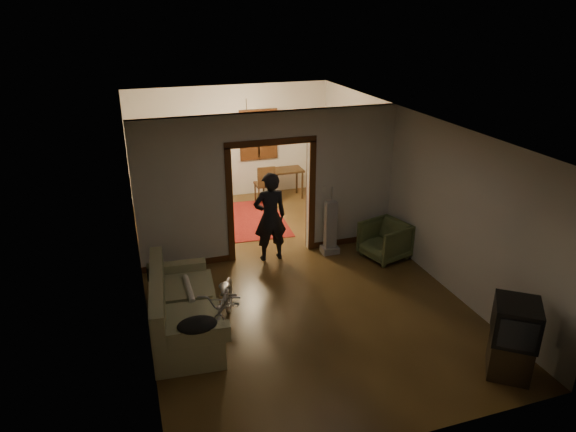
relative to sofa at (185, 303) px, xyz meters
name	(u,v)px	position (x,y,z in m)	size (l,w,h in m)	color
floor	(283,270)	(1.95, 1.37, -0.48)	(5.00, 8.50, 0.01)	#3F2B14
ceiling	(282,120)	(1.95, 1.37, 2.32)	(5.00, 8.50, 0.01)	white
wall_back	(231,142)	(1.95, 5.62, 0.92)	(5.00, 0.02, 2.80)	beige
wall_left	(135,216)	(-0.55, 1.37, 0.92)	(0.02, 8.50, 2.80)	beige
wall_right	(408,185)	(4.45, 1.37, 0.92)	(0.02, 8.50, 2.80)	beige
partition_wall	(271,186)	(1.95, 2.12, 0.92)	(5.00, 0.14, 2.80)	beige
door_casing	(271,201)	(1.95, 2.12, 0.62)	(1.74, 0.20, 2.32)	#3F210E
far_window	(258,135)	(2.65, 5.58, 1.07)	(0.98, 0.06, 1.28)	black
chandelier	(247,118)	(1.95, 3.87, 1.87)	(0.24, 0.24, 0.24)	#FFE0A5
light_switch	(324,189)	(3.00, 2.05, 0.77)	(0.08, 0.01, 0.12)	silver
sofa	(185,303)	(0.00, 0.00, 0.00)	(0.94, 2.09, 0.96)	olive
rolled_paper	(189,289)	(0.10, 0.30, 0.05)	(0.10, 0.10, 0.78)	beige
jacket	(197,325)	(0.05, -0.91, 0.20)	(0.53, 0.39, 0.15)	black
bicycle	(224,306)	(0.55, -0.20, -0.04)	(0.59, 1.69, 0.89)	silver
armchair	(385,240)	(3.97, 1.25, -0.12)	(0.77, 0.80, 0.73)	#4C5932
tv_stand	(509,356)	(3.94, -2.29, -0.22)	(0.57, 0.52, 0.52)	black
crt_tv	(516,322)	(3.94, -2.29, 0.31)	(0.62, 0.55, 0.53)	black
vacuum	(330,227)	(3.05, 1.77, 0.06)	(0.33, 0.27, 1.09)	gray
person	(270,217)	(1.87, 1.89, 0.39)	(0.64, 0.42, 1.74)	black
oriental_rug	(244,220)	(1.83, 3.91, -0.47)	(1.78, 2.33, 0.02)	maroon
locker	(188,172)	(0.80, 5.32, 0.36)	(0.84, 0.47, 1.69)	#2B341F
globe	(184,126)	(0.80, 5.32, 1.46)	(0.25, 0.25, 0.25)	#1E5972
desk	(283,184)	(3.12, 5.06, -0.11)	(0.99, 0.56, 0.73)	#332111
desk_chair	(264,184)	(2.57, 4.84, 0.01)	(0.44, 0.44, 0.98)	#332111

